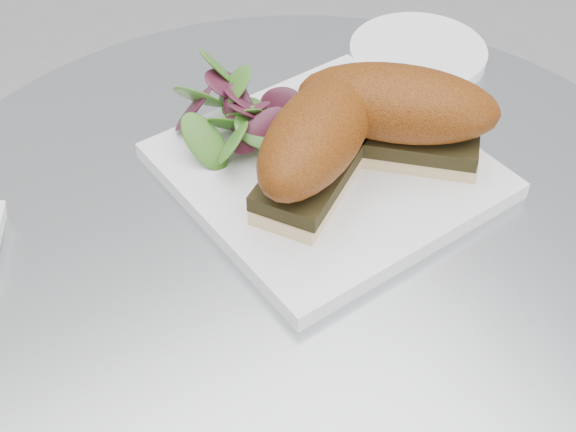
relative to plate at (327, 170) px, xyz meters
name	(u,v)px	position (x,y,z in m)	size (l,w,h in m)	color
table	(301,408)	(-0.06, -0.05, -0.25)	(0.70, 0.70, 0.73)	#B7BBBF
plate	(327,170)	(0.00, 0.00, 0.00)	(0.24, 0.24, 0.02)	white
sandwich_left	(317,143)	(-0.02, -0.01, 0.05)	(0.17, 0.14, 0.08)	#FBD39D
sandwich_right	(397,112)	(0.06, -0.02, 0.05)	(0.17, 0.17, 0.08)	#FBD39D
salad	(242,113)	(-0.04, 0.07, 0.03)	(0.11, 0.11, 0.05)	#417E29
saucer	(418,53)	(0.19, 0.10, 0.00)	(0.14, 0.14, 0.01)	white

